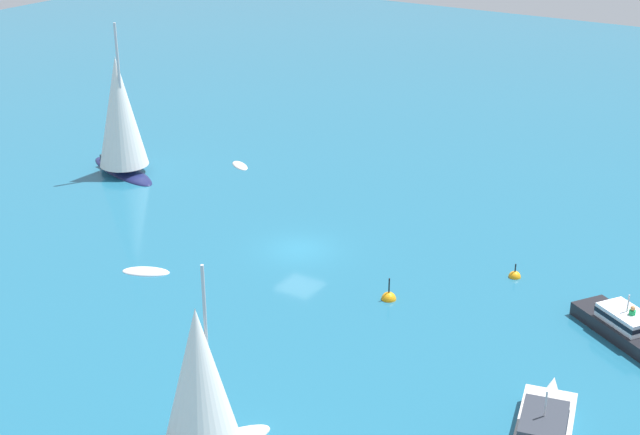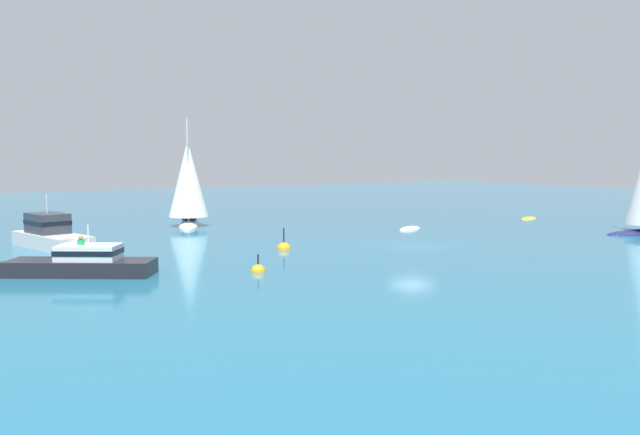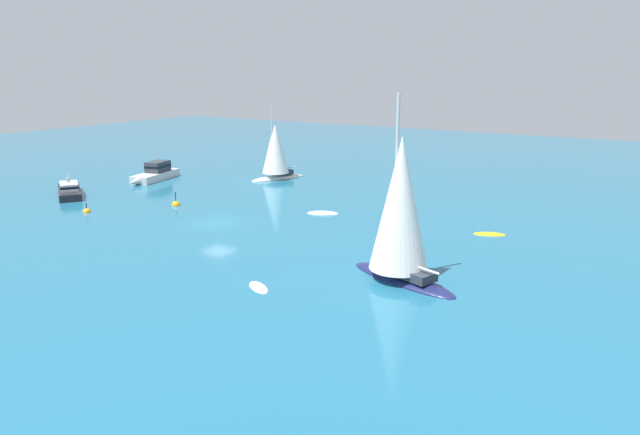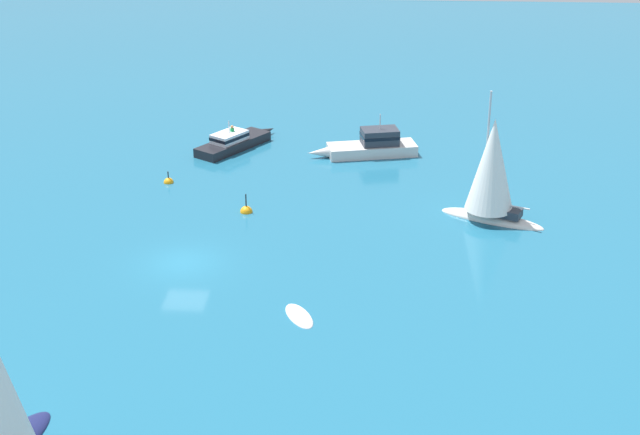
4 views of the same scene
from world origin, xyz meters
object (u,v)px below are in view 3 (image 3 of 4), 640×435
Objects in this scene: ketch at (401,213)px; launch at (69,190)px; dinghy at (489,235)px; mooring_buoy at (176,205)px; launch_1 at (155,173)px; channel_buoy at (87,212)px; dinghy_1 at (259,288)px; tender at (323,214)px; sailboat at (276,152)px.

ketch is 38.59m from launch.
mooring_buoy reaches higher than dinghy.
ketch is 1.38× the size of launch_1.
launch is at bearing -115.69° from channel_buoy.
ketch is at bearing 58.88° from dinghy.
dinghy_1 is at bearing 75.06° from channel_buoy.
tender is 2.54× the size of channel_buoy.
sailboat is at bearing -23.05° from ketch.
launch is (7.17, -25.62, 0.57)m from tender.
dinghy is 34.77m from channel_buoy.
channel_buoy reaches higher than dinghy_1.
sailboat reaches higher than launch.
launch_1 reaches higher than dinghy_1.
ketch reaches higher than channel_buoy.
dinghy_1 is 1.39× the size of mooring_buoy.
dinghy is 20.18m from dinghy_1.
mooring_buoy is (-6.92, -25.93, -4.17)m from ketch.
tender is at bearing 73.92° from sailboat.
ketch is 1.52× the size of launch.
ketch reaches higher than tender.
sailboat is 17.55m from tender.
sailboat is at bearing 167.14° from channel_buoy.
launch_1 is at bearing -32.45° from sailboat.
dinghy_1 is (18.41, -8.27, 0.00)m from dinghy.
dinghy_1 is at bearing 43.29° from launch_1.
tender is at bearing -130.67° from launch.
tender is at bearing -17.90° from dinghy.
dinghy is 39.34m from launch_1.
launch is at bearing -165.84° from dinghy_1.
ketch is 6.91× the size of mooring_buoy.
channel_buoy is (3.57, 7.42, -0.56)m from launch.
dinghy_1 is at bearing 43.33° from dinghy.
sailboat is (-9.96, -27.68, 3.17)m from dinghy.
sailboat is 5.32× the size of mooring_buoy.
ketch is 1.30× the size of sailboat.
dinghy_1 is (28.37, 19.41, -3.17)m from sailboat.
dinghy_1 is 0.31× the size of launch.
tender is 14.14m from mooring_buoy.
sailboat is 1.17× the size of launch.
launch_1 is (7.68, -11.58, -2.40)m from sailboat.
launch_1 is (-3.44, -24.79, 0.77)m from tender.
dinghy_1 is at bearing -163.88° from launch.
mooring_buoy is (8.02, 11.41, -0.76)m from launch_1.
launch is 4.55× the size of mooring_buoy.
dinghy_1 is 0.78× the size of tender.
launch_1 is 5.02× the size of mooring_buoy.
mooring_buoy is at bearing 41.91° from launch_1.
launch reaches higher than dinghy_1.
dinghy is 0.31× the size of launch_1.
channel_buoy is at bearing -2.47° from dinghy.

